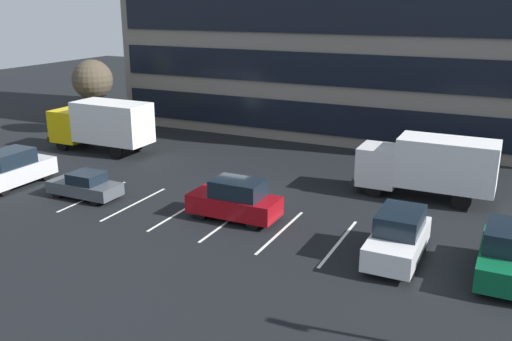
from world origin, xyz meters
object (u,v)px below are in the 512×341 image
at_px(suv_silver, 12,169).
at_px(suv_forest, 506,254).
at_px(box_truck_white, 429,165).
at_px(box_truck_yellow, 102,123).
at_px(suv_white, 398,237).
at_px(suv_maroon, 235,200).
at_px(bare_tree, 93,80).
at_px(sedan_charcoal, 85,186).

height_order(suv_silver, suv_forest, suv_silver).
relative_size(box_truck_white, box_truck_yellow, 0.94).
xyz_separation_m(box_truck_white, suv_white, (0.18, -8.08, -0.90)).
height_order(suv_maroon, suv_white, suv_white).
relative_size(suv_maroon, suv_white, 0.98).
bearing_deg(suv_forest, box_truck_yellow, 163.50).
bearing_deg(bare_tree, box_truck_yellow, -44.15).
distance_m(box_truck_white, suv_white, 8.13).
bearing_deg(suv_silver, bare_tree, 110.78).
xyz_separation_m(box_truck_white, box_truck_yellow, (-22.28, -0.02, 0.12)).
height_order(box_truck_white, box_truck_yellow, box_truck_yellow).
bearing_deg(suv_silver, box_truck_yellow, 93.35).
distance_m(box_truck_white, box_truck_yellow, 22.28).
distance_m(box_truck_white, suv_silver, 23.32).
bearing_deg(box_truck_white, suv_maroon, -137.84).
height_order(suv_white, bare_tree, bare_tree).
distance_m(suv_white, bare_tree, 29.46).
relative_size(sedan_charcoal, suv_maroon, 0.90).
xyz_separation_m(suv_maroon, bare_tree, (-18.57, 11.20, 3.32)).
distance_m(sedan_charcoal, suv_forest, 20.91).
bearing_deg(suv_white, box_truck_white, 91.29).
bearing_deg(box_truck_yellow, suv_forest, -16.50).
relative_size(suv_maroon, suv_forest, 0.99).
distance_m(box_truck_yellow, suv_maroon, 16.08).
relative_size(suv_silver, suv_forest, 1.05).
distance_m(suv_silver, suv_forest, 26.05).
distance_m(box_truck_white, sedan_charcoal, 18.51).
bearing_deg(suv_white, box_truck_yellow, 160.25).
bearing_deg(suv_forest, suv_white, -177.14).
xyz_separation_m(box_truck_white, sedan_charcoal, (-16.65, -7.99, -1.22)).
bearing_deg(suv_maroon, suv_silver, -175.45).
relative_size(suv_white, bare_tree, 0.77).
bearing_deg(suv_maroon, box_truck_yellow, 153.61).
height_order(suv_forest, suv_white, suv_white).
bearing_deg(bare_tree, suv_silver, -69.22).
xyz_separation_m(box_truck_white, suv_silver, (-21.79, -8.26, -0.86)).
xyz_separation_m(suv_forest, bare_tree, (-30.72, 11.93, 3.31)).
height_order(suv_silver, sedan_charcoal, suv_silver).
bearing_deg(suv_maroon, suv_white, -6.55).
height_order(suv_maroon, bare_tree, bare_tree).
distance_m(box_truck_yellow, suv_silver, 8.31).
relative_size(sedan_charcoal, bare_tree, 0.68).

